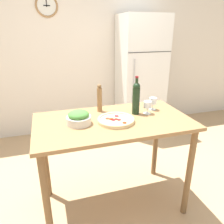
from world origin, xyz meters
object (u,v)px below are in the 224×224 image
Objects in this scene: wine_glass_near at (148,105)px; pepper_mill at (100,98)px; salad_bowl at (79,118)px; wine_glass_far at (153,101)px; homemade_pizza at (116,120)px; refrigerator at (140,76)px; wine_bottle at (136,97)px.

pepper_mill reaches higher than wine_glass_near.
wine_glass_far is at bearing 9.79° from salad_bowl.
wine_glass_far reaches higher than homemade_pizza.
pepper_mill is (-0.51, 0.11, 0.05)m from wine_glass_far.
wine_bottle is at bearing -115.68° from refrigerator.
homemade_pizza is (-0.24, -0.13, -0.14)m from wine_bottle.
pepper_mill is 0.84× the size of homemade_pizza.
refrigerator is 7.00× the size of pepper_mill.
wine_bottle is 2.94× the size of wine_glass_near.
pepper_mill is at bearing 155.11° from wine_glass_near.
homemade_pizza is at bearing -157.61° from wine_glass_far.
homemade_pizza is (0.07, -0.29, -0.11)m from pepper_mill.
refrigerator is 1.65m from wine_glass_near.
wine_glass_near is at bearing -111.89° from refrigerator.
wine_glass_far is (0.10, 0.08, 0.00)m from wine_glass_near.
pepper_mill reaches higher than salad_bowl.
wine_bottle reaches higher than pepper_mill.
salad_bowl is (-0.55, -0.08, -0.10)m from wine_bottle.
wine_glass_far is at bearing -12.12° from pepper_mill.
salad_bowl is 0.65× the size of homemade_pizza.
wine_bottle is at bearing -166.00° from wine_glass_far.
wine_bottle is 0.57m from salad_bowl.
pepper_mill is at bearing 152.54° from wine_bottle.
wine_glass_far is 0.48m from homemade_pizza.
salad_bowl is (-0.66, -0.05, -0.03)m from wine_glass_near.
salad_bowl is at bearing 170.73° from homemade_pizza.
wine_glass_near is 1.00× the size of wine_glass_far.
wine_glass_far is at bearing -109.68° from refrigerator.
wine_glass_near is 0.36m from homemade_pizza.
homemade_pizza is at bearing -163.92° from wine_glass_near.
refrigerator is at bearing 70.32° from wine_glass_far.
salad_bowl is at bearing -175.85° from wine_glass_near.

